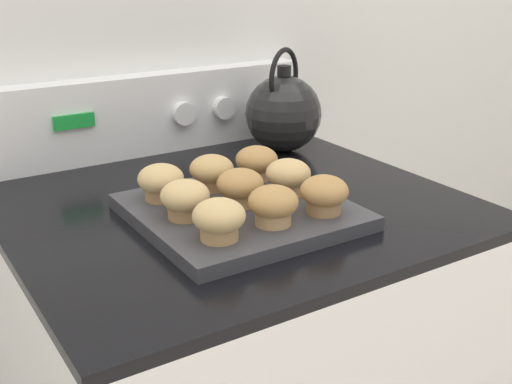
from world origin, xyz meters
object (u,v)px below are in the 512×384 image
object	(u,v)px
muffin_pan	(240,212)
muffin_r1_c0	(185,199)
muffin_r0_c2	(324,194)
muffin_r2_c2	(257,162)
muffin_r0_c1	(273,205)
muffin_r2_c1	(212,172)
muffin_r0_c0	(219,219)
muffin_r1_c1	(240,187)
tea_kettle	(284,112)
muffin_r2_c0	(161,182)
muffin_r1_c2	(288,176)

from	to	relation	value
muffin_pan	muffin_r1_c0	world-z (taller)	muffin_r1_c0
muffin_r0_c2	muffin_r2_c2	distance (m)	0.18
muffin_pan	muffin_r0_c1	world-z (taller)	muffin_r0_c1
muffin_r0_c1	muffin_r2_c1	size ratio (longest dim) A/B	1.00
muffin_r0_c0	muffin_r1_c1	world-z (taller)	same
muffin_pan	tea_kettle	world-z (taller)	tea_kettle
muffin_r1_c1	muffin_r1_c0	bearing A→B (deg)	-179.36
muffin_r0_c0	muffin_r2_c2	world-z (taller)	same
muffin_r2_c0	muffin_r0_c0	bearing A→B (deg)	-89.08
muffin_r0_c0	muffin_r0_c1	world-z (taller)	same
muffin_r1_c0	muffin_r1_c2	size ratio (longest dim) A/B	1.00
muffin_r0_c1	muffin_r0_c2	world-z (taller)	same
muffin_r0_c0	muffin_r0_c2	xyz separation A→B (m)	(0.18, -0.00, 0.00)
muffin_r1_c1	tea_kettle	bearing A→B (deg)	45.08
muffin_r0_c2	muffin_r0_c0	bearing A→B (deg)	179.95
muffin_r1_c1	muffin_r1_c2	distance (m)	0.09
muffin_r0_c1	tea_kettle	xyz separation A→B (m)	(0.26, 0.36, 0.03)
muffin_r2_c1	muffin_r1_c2	bearing A→B (deg)	-42.82
muffin_r1_c0	muffin_r1_c2	bearing A→B (deg)	0.57
muffin_r1_c1	muffin_r1_c2	bearing A→B (deg)	0.50
muffin_r1_c0	muffin_r2_c2	bearing A→B (deg)	26.64
muffin_pan	tea_kettle	size ratio (longest dim) A/B	1.46
muffin_r0_c0	muffin_r0_c1	bearing A→B (deg)	2.51
muffin_r0_c2	muffin_r2_c1	bearing A→B (deg)	116.78
muffin_r0_c0	muffin_r0_c1	xyz separation A→B (m)	(0.09, 0.00, 0.00)
muffin_r0_c0	muffin_r2_c0	size ratio (longest dim) A/B	1.00
muffin_r1_c0	muffin_r0_c0	bearing A→B (deg)	-87.21
muffin_r1_c1	muffin_r2_c0	bearing A→B (deg)	136.92
muffin_r2_c0	muffin_r1_c2	bearing A→B (deg)	-25.14
muffin_r1_c1	muffin_r2_c1	distance (m)	0.09
muffin_r1_c2	muffin_r0_c1	bearing A→B (deg)	-134.72
muffin_r2_c2	tea_kettle	distance (m)	0.25
muffin_r1_c0	muffin_r2_c2	world-z (taller)	same
muffin_r0_c1	muffin_r1_c1	xyz separation A→B (m)	(-0.00, 0.09, 0.00)
muffin_r2_c1	muffin_r1_c1	bearing A→B (deg)	-88.49
muffin_r1_c2	tea_kettle	xyz separation A→B (m)	(0.17, 0.26, 0.03)
muffin_r2_c1	muffin_r0_c2	bearing A→B (deg)	-63.22
muffin_r1_c1	muffin_r2_c1	world-z (taller)	same
muffin_r0_c0	muffin_r0_c2	size ratio (longest dim) A/B	1.00
muffin_r1_c0	muffin_r2_c0	distance (m)	0.09
muffin_r0_c0	tea_kettle	size ratio (longest dim) A/B	0.34
muffin_r0_c1	tea_kettle	bearing A→B (deg)	53.38
muffin_r0_c1	muffin_r2_c2	bearing A→B (deg)	64.26
muffin_r0_c0	muffin_r0_c2	distance (m)	0.18
muffin_r2_c1	muffin_r2_c2	bearing A→B (deg)	2.22
muffin_r1_c2	muffin_r0_c0	bearing A→B (deg)	-152.28
muffin_r1_c2	muffin_r2_c2	size ratio (longest dim) A/B	1.00
tea_kettle	muffin_r0_c1	bearing A→B (deg)	-126.62
muffin_r0_c2	muffin_r1_c0	size ratio (longest dim) A/B	1.00
muffin_r0_c2	tea_kettle	distance (m)	0.40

